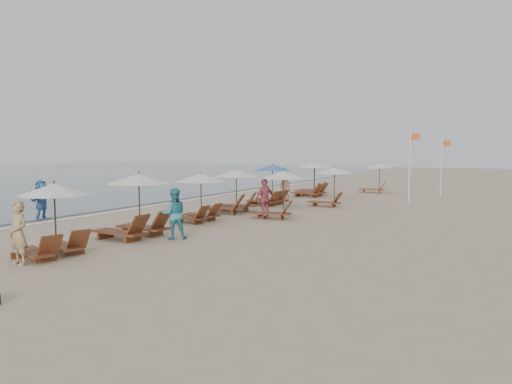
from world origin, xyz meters
The scene contains 20 objects.
ground centered at (0.00, 0.00, 0.00)m, with size 160.00×160.00×0.00m, color tan.
wet_sand_band centered at (-12.50, 10.00, 0.00)m, with size 3.20×140.00×0.01m, color #6B5E4C.
foam_line centered at (-11.20, 10.00, 0.01)m, with size 0.50×140.00×0.02m, color white.
lounger_station_0 centered at (-5.13, -3.83, 1.11)m, with size 2.37×2.13×2.21m.
lounger_station_1 centered at (-5.17, -0.33, 1.09)m, with size 2.73×2.30×2.33m.
lounger_station_2 centered at (-5.39, 3.91, 1.17)m, with size 2.45×2.26×2.15m.
lounger_station_3 centered at (-5.70, 7.27, 1.04)m, with size 2.85×2.66×2.20m.
lounger_station_4 centered at (-5.54, 11.17, 1.20)m, with size 2.59×2.27×2.37m.
lounger_station_5 centered at (-5.27, 17.10, 1.18)m, with size 2.71×2.40×2.35m.
lounger_station_6 centered at (-6.03, 19.01, 1.18)m, with size 2.46×2.13×2.37m.
inland_station_0 centered at (-2.68, 6.51, 1.40)m, with size 2.67×2.24×2.22m.
inland_station_1 centered at (-2.15, 12.21, 1.44)m, with size 2.56×2.24×2.22m.
inland_station_2 centered at (-2.07, 22.23, 1.41)m, with size 2.64×2.24×2.22m.
beachgoer_near centered at (-5.11, -4.89, 0.88)m, with size 0.65×0.42×1.77m, color tan.
beachgoer_mid_a centered at (-3.73, 0.16, 0.91)m, with size 0.89×0.69×1.82m, color teal.
beachgoer_far_a centered at (-3.17, 6.11, 0.93)m, with size 1.10×0.46×1.87m, color #B24752.
beachgoer_far_b centered at (-5.52, 13.27, 0.92)m, with size 0.90×0.59×1.85m, color #AC715D.
waterline_walker centered at (-12.05, 1.00, 0.92)m, with size 1.70×0.54×1.83m, color #3564A0.
flag_pole_near centered at (1.39, 16.55, 2.45)m, with size 0.59×0.08×4.41m.
flag_pole_far centered at (2.58, 21.80, 2.27)m, with size 0.60×0.08×4.08m.
Camera 1 is at (6.69, -12.82, 3.15)m, focal length 32.54 mm.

